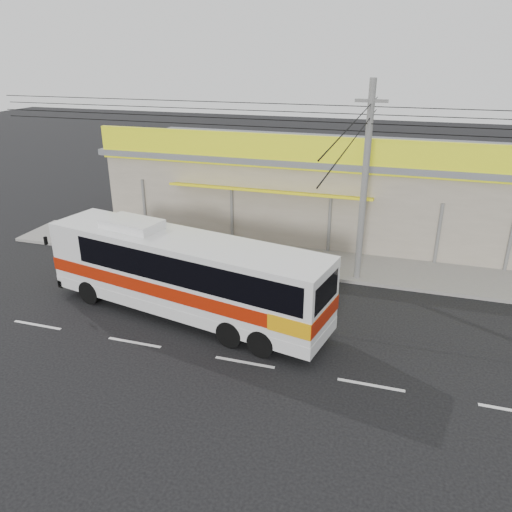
{
  "coord_description": "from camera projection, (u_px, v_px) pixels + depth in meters",
  "views": [
    {
      "loc": [
        4.33,
        -15.32,
        9.34
      ],
      "look_at": [
        -1.0,
        2.0,
        1.81
      ],
      "focal_mm": 35.0,
      "sensor_mm": 36.0,
      "label": 1
    }
  ],
  "objects": [
    {
      "name": "ground",
      "position": [
        266.0,
        325.0,
        18.29
      ],
      "size": [
        120.0,
        120.0,
        0.0
      ],
      "primitive_type": "plane",
      "color": "black",
      "rests_on": "ground"
    },
    {
      "name": "storefront_building",
      "position": [
        324.0,
        187.0,
        27.59
      ],
      "size": [
        22.6,
        9.2,
        5.7
      ],
      "color": "gray",
      "rests_on": "ground"
    },
    {
      "name": "motorbike_dark",
      "position": [
        157.0,
        238.0,
        24.55
      ],
      "size": [
        1.97,
        0.58,
        1.18
      ],
      "primitive_type": "imported",
      "rotation": [
        0.0,
        0.0,
        1.56
      ],
      "color": "black",
      "rests_on": "sidewalk"
    },
    {
      "name": "sidewalk",
      "position": [
        301.0,
        261.0,
        23.55
      ],
      "size": [
        30.0,
        3.2,
        0.15
      ],
      "primitive_type": "cube",
      "color": "slate",
      "rests_on": "ground"
    },
    {
      "name": "coach_bus",
      "position": [
        188.0,
        272.0,
        18.19
      ],
      "size": [
        11.39,
        4.57,
        3.43
      ],
      "rotation": [
        0.0,
        0.0,
        -0.2
      ],
      "color": "silver",
      "rests_on": "ground"
    },
    {
      "name": "utility_pole",
      "position": [
        370.0,
        118.0,
        19.18
      ],
      "size": [
        34.0,
        14.0,
        8.37
      ],
      "color": "#5C5B59",
      "rests_on": "ground"
    },
    {
      "name": "motorbike_red",
      "position": [
        163.0,
        242.0,
        24.18
      ],
      "size": [
        2.03,
        0.72,
        1.06
      ],
      "primitive_type": "imported",
      "rotation": [
        0.0,
        0.0,
        1.58
      ],
      "color": "#99280B",
      "rests_on": "sidewalk"
    },
    {
      "name": "lane_markings",
      "position": [
        245.0,
        362.0,
        16.08
      ],
      "size": [
        50.0,
        0.12,
        0.01
      ],
      "primitive_type": null,
      "color": "silver",
      "rests_on": "ground"
    }
  ]
}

